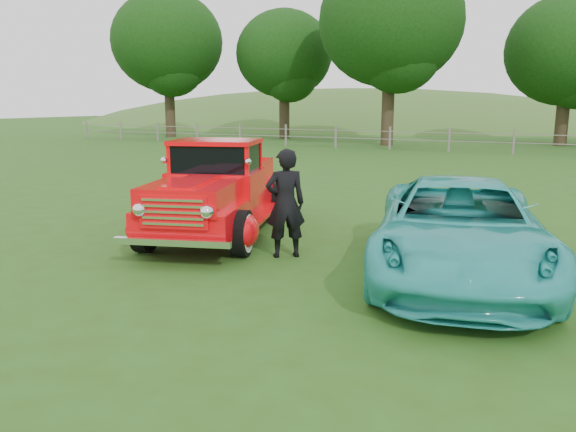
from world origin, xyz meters
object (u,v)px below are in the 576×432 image
at_px(tree_far_west, 167,42).
at_px(red_pickup, 218,192).
at_px(tree_mid_west, 284,54).
at_px(tree_near_west, 391,22).
at_px(tree_near_east, 569,50).
at_px(teal_sedan, 459,229).
at_px(man, 285,203).

relative_size(tree_far_west, red_pickup, 1.88).
distance_m(tree_mid_west, red_pickup, 28.59).
distance_m(tree_near_west, tree_near_east, 9.97).
bearing_deg(tree_far_west, tree_mid_west, 14.04).
bearing_deg(teal_sedan, tree_far_west, 122.28).
bearing_deg(teal_sedan, tree_near_west, 96.46).
relative_size(tree_mid_west, tree_near_west, 0.81).
relative_size(tree_near_west, teal_sedan, 2.09).
xyz_separation_m(tree_near_west, red_pickup, (3.17, -22.89, -6.00)).
xyz_separation_m(tree_far_west, tree_near_west, (16.00, -1.00, 0.31)).
height_order(red_pickup, teal_sedan, red_pickup).
bearing_deg(red_pickup, tree_near_west, 81.89).
relative_size(red_pickup, teal_sedan, 1.06).
bearing_deg(tree_near_east, man, -98.11).
height_order(tree_near_west, tree_near_east, tree_near_west).
bearing_deg(tree_far_west, tree_near_east, 6.84).
relative_size(tree_mid_west, tree_near_east, 1.02).
height_order(red_pickup, man, red_pickup).
distance_m(tree_far_west, tree_near_east, 25.21).
bearing_deg(tree_near_west, tree_far_west, 176.42).
bearing_deg(man, red_pickup, -63.18).
bearing_deg(tree_mid_west, man, -64.09).
relative_size(tree_near_west, man, 5.96).
bearing_deg(man, tree_far_west, -86.10).
bearing_deg(tree_near_east, tree_near_west, -156.04).
xyz_separation_m(tree_mid_west, tree_near_east, (17.00, 1.00, -0.30)).
distance_m(tree_mid_west, teal_sedan, 31.36).
height_order(teal_sedan, man, man).
distance_m(tree_mid_west, tree_near_west, 8.63).
bearing_deg(tree_far_west, teal_sedan, -46.18).
xyz_separation_m(red_pickup, man, (1.86, -0.94, 0.08)).
bearing_deg(man, tree_near_east, -134.48).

